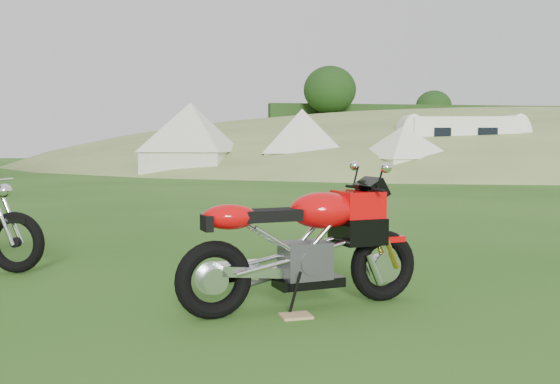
{
  "coord_description": "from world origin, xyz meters",
  "views": [
    {
      "loc": [
        -0.66,
        -4.92,
        1.29
      ],
      "look_at": [
        0.22,
        0.4,
        0.88
      ],
      "focal_mm": 40.0,
      "sensor_mm": 36.0,
      "label": 1
    }
  ],
  "objects": [
    {
      "name": "ground",
      "position": [
        0.0,
        0.0,
        0.0
      ],
      "size": [
        120.0,
        120.0,
        0.0
      ],
      "primitive_type": "plane",
      "color": "#20480F",
      "rests_on": "ground"
    },
    {
      "name": "hillside",
      "position": [
        24.0,
        40.0,
        0.0
      ],
      "size": [
        80.0,
        64.0,
        8.0
      ],
      "primitive_type": "ellipsoid",
      "color": "#5F793D",
      "rests_on": "ground"
    },
    {
      "name": "hedgerow",
      "position": [
        24.0,
        40.0,
        0.0
      ],
      "size": [
        36.0,
        1.2,
        8.6
      ],
      "primitive_type": null,
      "color": "#1A3411",
      "rests_on": "ground"
    },
    {
      "name": "sport_motorcycle",
      "position": [
        0.31,
        -0.18,
        0.58
      ],
      "size": [
        2.0,
        0.9,
        1.16
      ],
      "primitive_type": null,
      "rotation": [
        0.0,
        0.0,
        0.22
      ],
      "color": "red",
      "rests_on": "ground"
    },
    {
      "name": "plywood_board",
      "position": [
        0.21,
        -0.41,
        0.01
      ],
      "size": [
        0.25,
        0.2,
        0.02
      ],
      "primitive_type": "cube",
      "rotation": [
        0.0,
        0.0,
        0.1
      ],
      "color": "tan",
      "rests_on": "ground"
    },
    {
      "name": "tent_left",
      "position": [
        -0.05,
        21.76,
        1.45
      ],
      "size": [
        4.3,
        4.3,
        2.89
      ],
      "primitive_type": null,
      "rotation": [
        0.0,
        0.0,
        -0.36
      ],
      "color": "silver",
      "rests_on": "ground"
    },
    {
      "name": "tent_mid",
      "position": [
        4.59,
        21.04,
        1.37
      ],
      "size": [
        3.61,
        3.61,
        2.74
      ],
      "primitive_type": null,
      "rotation": [
        0.0,
        0.0,
        -0.15
      ],
      "color": "silver",
      "rests_on": "ground"
    },
    {
      "name": "tent_right",
      "position": [
        7.91,
        17.85,
        1.13
      ],
      "size": [
        3.13,
        3.13,
        2.25
      ],
      "primitive_type": null,
      "rotation": [
        0.0,
        0.0,
        0.23
      ],
      "color": "white",
      "rests_on": "ground"
    },
    {
      "name": "caravan",
      "position": [
        11.26,
        20.05,
        1.25
      ],
      "size": [
        5.72,
        3.37,
        2.51
      ],
      "primitive_type": null,
      "rotation": [
        0.0,
        0.0,
        -0.19
      ],
      "color": "white",
      "rests_on": "ground"
    }
  ]
}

